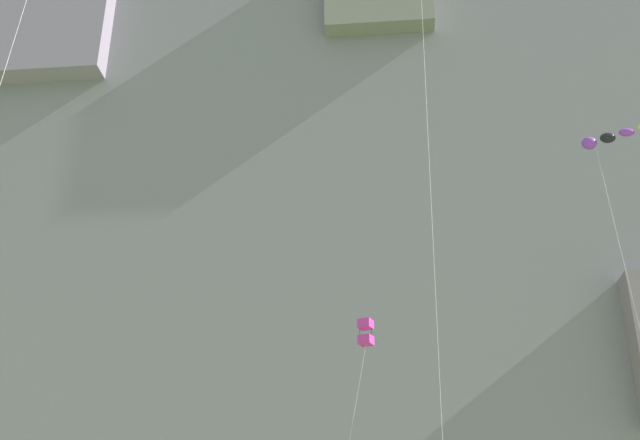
% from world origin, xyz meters
% --- Properties ---
extents(cliff_face, '(180.00, 24.65, 70.25)m').
position_xyz_m(cliff_face, '(-0.00, 54.15, 35.11)').
color(cliff_face, gray).
rests_on(cliff_face, ground).
extents(kite_windsock_mid_center, '(3.54, 4.97, 23.90)m').
position_xyz_m(kite_windsock_mid_center, '(10.92, 26.46, 23.30)').
color(kite_windsock_mid_center, purple).
rests_on(kite_windsock_mid_center, ground).
extents(kite_box_upper_mid, '(2.97, 1.67, 15.00)m').
position_xyz_m(kite_box_upper_mid, '(-1.30, 28.42, 14.30)').
color(kite_box_upper_mid, '#CC3399').
rests_on(kite_box_upper_mid, ground).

